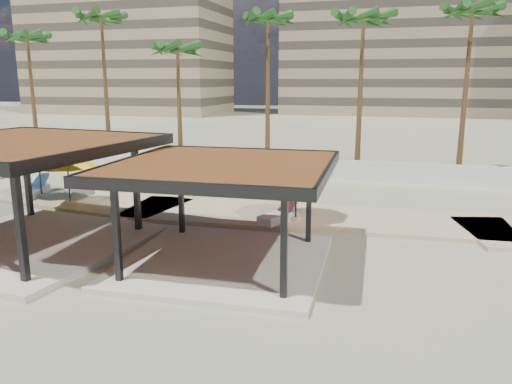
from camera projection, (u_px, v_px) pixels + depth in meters
ground at (200, 274)px, 15.21m from camera, size 200.00×200.00×0.00m
promenade at (310, 214)px, 21.81m from camera, size 44.45×7.97×0.24m
boundary_wall at (303, 168)px, 30.04m from camera, size 56.00×0.30×1.20m
building_west at (126, 25)px, 87.11m from camera, size 34.00×16.00×32.40m
building_mid at (400, 29)px, 83.94m from camera, size 38.00×16.00×30.40m
pavilion_central at (223, 204)px, 15.58m from camera, size 6.91×6.91×3.35m
pavilion_west at (23, 184)px, 17.18m from camera, size 8.23×8.23×3.82m
umbrella_b at (67, 160)px, 22.60m from camera, size 2.71×2.71×2.40m
umbrella_c at (297, 165)px, 19.97m from camera, size 3.86×3.86×2.66m
umbrella_f at (37, 147)px, 24.05m from camera, size 3.81×3.81×2.87m
lounger_a at (34, 191)px, 24.80m from camera, size 1.43×2.52×0.91m
lounger_b at (279, 216)px, 20.31m from camera, size 1.41×2.24×0.81m
palm_a at (28, 42)px, 36.29m from camera, size 3.00×3.00×9.65m
palm_b at (101, 24)px, 34.75m from camera, size 3.00×3.00×10.86m
palm_c at (177, 53)px, 32.99m from camera, size 3.00×3.00×8.63m
palm_d at (268, 25)px, 31.70m from camera, size 3.00×3.00×10.43m
palm_e at (363, 25)px, 29.62m from camera, size 3.00×3.00×10.20m
palm_f at (472, 18)px, 28.10m from camera, size 3.00×3.00×10.42m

